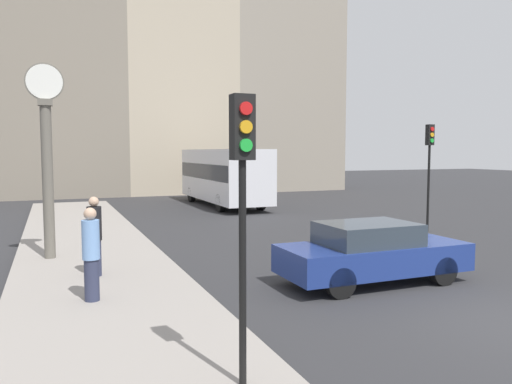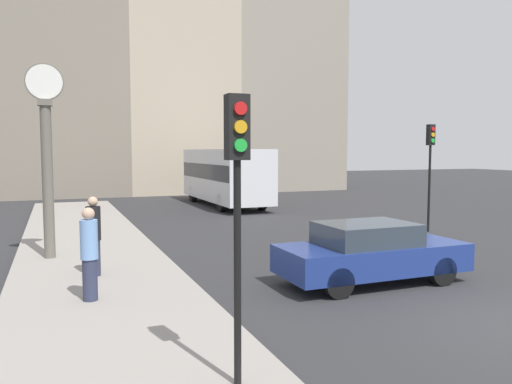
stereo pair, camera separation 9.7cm
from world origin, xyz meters
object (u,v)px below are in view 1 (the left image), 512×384
object	(u,v)px
traffic_light_near	(243,179)
pedestrian_black_jacket	(95,236)
pedestrian_blue_stripe	(91,254)
street_clock	(47,159)
sedan_car	(372,252)
bus_distant	(223,174)
traffic_light_far	(429,155)

from	to	relation	value
traffic_light_near	pedestrian_black_jacket	xyz separation A→B (m)	(-1.21, 6.23, -1.58)
traffic_light_near	pedestrian_blue_stripe	distance (m)	4.78
street_clock	pedestrian_blue_stripe	size ratio (longest dim) A/B	2.88
sedan_car	street_clock	bearing A→B (deg)	144.05
bus_distant	traffic_light_near	distance (m)	21.52
bus_distant	traffic_light_far	xyz separation A→B (m)	(4.20, -11.31, 1.08)
sedan_car	street_clock	world-z (taller)	street_clock
sedan_car	bus_distant	xyz separation A→B (m)	(2.07, 16.64, 1.05)
bus_distant	pedestrian_black_jacket	world-z (taller)	bus_distant
street_clock	traffic_light_near	bearing A→B (deg)	-76.00
traffic_light_far	street_clock	world-z (taller)	street_clock
traffic_light_far	pedestrian_black_jacket	xyz separation A→B (m)	(-12.05, -2.91, -1.76)
sedan_car	pedestrian_blue_stripe	xyz separation A→B (m)	(-5.99, 0.47, 0.35)
pedestrian_blue_stripe	sedan_car	bearing A→B (deg)	-4.46
traffic_light_near	pedestrian_blue_stripe	world-z (taller)	traffic_light_near
bus_distant	street_clock	size ratio (longest dim) A/B	1.73
traffic_light_near	bus_distant	bearing A→B (deg)	72.03
sedan_car	traffic_light_near	distance (m)	6.26
sedan_car	traffic_light_near	bearing A→B (deg)	-140.13
street_clock	traffic_light_far	bearing A→B (deg)	1.99
traffic_light_near	traffic_light_far	distance (m)	14.18
pedestrian_blue_stripe	pedestrian_black_jacket	world-z (taller)	pedestrian_black_jacket
sedan_car	street_clock	xyz separation A→B (m)	(-6.73, 4.88, 2.08)
sedan_car	bus_distant	world-z (taller)	bus_distant
pedestrian_blue_stripe	traffic_light_near	bearing A→B (deg)	-71.57
traffic_light_far	sedan_car	bearing A→B (deg)	-139.64
traffic_light_near	pedestrian_blue_stripe	bearing A→B (deg)	108.43
bus_distant	street_clock	distance (m)	14.72
sedan_car	street_clock	size ratio (longest dim) A/B	0.84
traffic_light_near	pedestrian_blue_stripe	xyz separation A→B (m)	(-1.43, 4.28, -1.60)
traffic_light_near	street_clock	size ratio (longest dim) A/B	0.68
traffic_light_near	pedestrian_black_jacket	bearing A→B (deg)	101.01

